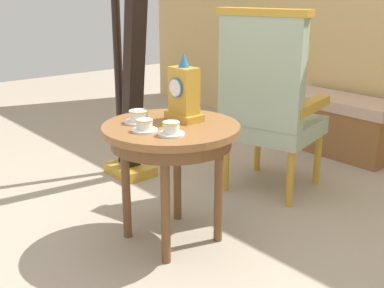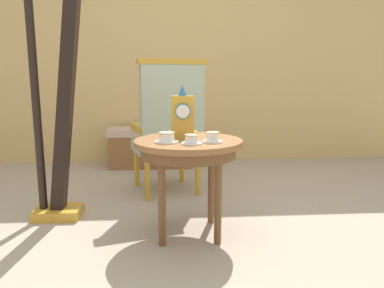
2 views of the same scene
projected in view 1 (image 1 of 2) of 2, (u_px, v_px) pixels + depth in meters
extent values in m
plane|color=tan|center=(164.00, 244.00, 2.57)|extent=(10.00, 10.00, 0.00)
cylinder|color=brown|center=(171.00, 128.00, 2.44)|extent=(0.67, 0.67, 0.03)
cylinder|color=brown|center=(171.00, 139.00, 2.46)|extent=(0.59, 0.59, 0.07)
cylinder|color=brown|center=(219.00, 188.00, 2.52)|extent=(0.04, 0.04, 0.58)
cylinder|color=brown|center=(177.00, 170.00, 2.76)|extent=(0.04, 0.04, 0.58)
cylinder|color=brown|center=(126.00, 185.00, 2.56)|extent=(0.04, 0.04, 0.58)
cylinder|color=brown|center=(165.00, 206.00, 2.31)|extent=(0.04, 0.04, 0.58)
cylinder|color=white|center=(139.00, 122.00, 2.48)|extent=(0.14, 0.14, 0.01)
cylinder|color=white|center=(139.00, 116.00, 2.47)|extent=(0.09, 0.09, 0.05)
torus|color=gold|center=(138.00, 111.00, 2.46)|extent=(0.10, 0.10, 0.00)
cylinder|color=white|center=(145.00, 130.00, 2.33)|extent=(0.12, 0.12, 0.01)
cylinder|color=white|center=(144.00, 124.00, 2.32)|extent=(0.08, 0.08, 0.05)
torus|color=gold|center=(144.00, 120.00, 2.32)|extent=(0.08, 0.08, 0.00)
cylinder|color=white|center=(171.00, 134.00, 2.27)|extent=(0.12, 0.12, 0.01)
cylinder|color=white|center=(171.00, 127.00, 2.26)|extent=(0.08, 0.08, 0.05)
torus|color=gold|center=(171.00, 122.00, 2.25)|extent=(0.08, 0.08, 0.00)
cube|color=gold|center=(184.00, 117.00, 2.52)|extent=(0.19, 0.11, 0.04)
cube|color=gold|center=(184.00, 90.00, 2.48)|extent=(0.14, 0.09, 0.23)
cylinder|color=teal|center=(176.00, 88.00, 2.44)|extent=(0.10, 0.01, 0.10)
cylinder|color=white|center=(175.00, 88.00, 2.44)|extent=(0.08, 0.00, 0.08)
cone|color=teal|center=(184.00, 60.00, 2.44)|extent=(0.06, 0.06, 0.07)
cube|color=#9EB299|center=(274.00, 127.00, 3.18)|extent=(0.64, 0.64, 0.11)
cube|color=#9EB299|center=(261.00, 73.00, 2.89)|extent=(0.52, 0.23, 0.64)
cube|color=gold|center=(263.00, 12.00, 2.79)|extent=(0.57, 0.25, 0.04)
cube|color=gold|center=(311.00, 106.00, 3.00)|extent=(0.19, 0.47, 0.06)
cube|color=gold|center=(243.00, 97.00, 3.25)|extent=(0.19, 0.47, 0.06)
cylinder|color=gold|center=(318.00, 158.00, 3.30)|extent=(0.04, 0.04, 0.35)
cylinder|color=gold|center=(258.00, 147.00, 3.54)|extent=(0.04, 0.04, 0.35)
cylinder|color=gold|center=(290.00, 179.00, 2.95)|extent=(0.04, 0.04, 0.35)
cylinder|color=gold|center=(226.00, 164.00, 3.19)|extent=(0.04, 0.04, 0.35)
cube|color=gold|center=(130.00, 170.00, 3.50)|extent=(0.32, 0.24, 0.07)
cylinder|color=black|center=(117.00, 40.00, 3.30)|extent=(0.06, 0.06, 1.70)
cube|color=black|center=(134.00, 54.00, 3.18)|extent=(0.28, 0.11, 1.56)
cube|color=#CCA893|center=(340.00, 102.00, 3.88)|extent=(0.95, 0.40, 0.08)
cube|color=brown|center=(337.00, 129.00, 3.94)|extent=(0.92, 0.38, 0.36)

